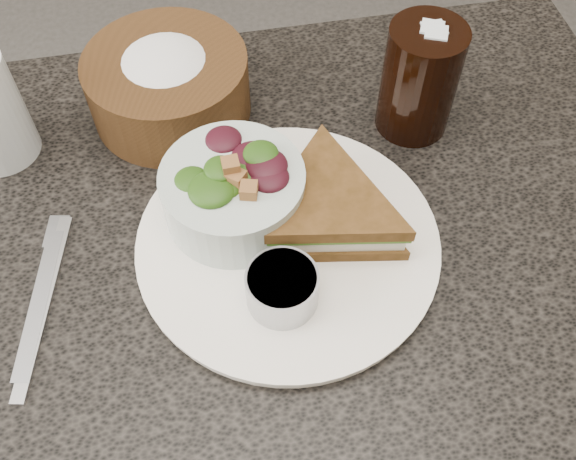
# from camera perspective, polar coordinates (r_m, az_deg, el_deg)

# --- Properties ---
(dining_table) EXTENTS (1.00, 0.70, 0.75)m
(dining_table) POSITION_cam_1_polar(r_m,az_deg,el_deg) (0.98, -3.88, -14.53)
(dining_table) COLOR black
(dining_table) RESTS_ON floor
(dinner_plate) EXTENTS (0.30, 0.30, 0.01)m
(dinner_plate) POSITION_cam_1_polar(r_m,az_deg,el_deg) (0.65, 0.00, -1.18)
(dinner_plate) COLOR white
(dinner_plate) RESTS_ON dining_table
(sandwich) EXTENTS (0.21, 0.21, 0.05)m
(sandwich) POSITION_cam_1_polar(r_m,az_deg,el_deg) (0.63, 3.37, 1.80)
(sandwich) COLOR brown
(sandwich) RESTS_ON dinner_plate
(salad_bowl) EXTENTS (0.17, 0.17, 0.08)m
(salad_bowl) POSITION_cam_1_polar(r_m,az_deg,el_deg) (0.63, -4.93, 3.88)
(salad_bowl) COLOR #B3C4BC
(salad_bowl) RESTS_ON dinner_plate
(dressing_ramekin) EXTENTS (0.08, 0.08, 0.04)m
(dressing_ramekin) POSITION_cam_1_polar(r_m,az_deg,el_deg) (0.59, -0.52, -5.21)
(dressing_ramekin) COLOR #999BA0
(dressing_ramekin) RESTS_ON dinner_plate
(orange_wedge) EXTENTS (0.08, 0.08, 0.02)m
(orange_wedge) POSITION_cam_1_polar(r_m,az_deg,el_deg) (0.67, 2.04, 4.16)
(orange_wedge) COLOR orange
(orange_wedge) RESTS_ON dinner_plate
(fork) EXTENTS (0.05, 0.16, 0.00)m
(fork) POSITION_cam_1_polar(r_m,az_deg,el_deg) (0.66, -21.22, -6.00)
(fork) COLOR #97999F
(fork) RESTS_ON dining_table
(knife) EXTENTS (0.05, 0.20, 0.00)m
(knife) POSITION_cam_1_polar(r_m,az_deg,el_deg) (0.66, -20.87, -6.07)
(knife) COLOR #ACADAF
(knife) RESTS_ON dining_table
(bread_basket) EXTENTS (0.18, 0.18, 0.10)m
(bread_basket) POSITION_cam_1_polar(r_m,az_deg,el_deg) (0.75, -10.72, 13.26)
(bread_basket) COLOR #513019
(bread_basket) RESTS_ON dining_table
(cola_glass) EXTENTS (0.09, 0.09, 0.14)m
(cola_glass) POSITION_cam_1_polar(r_m,az_deg,el_deg) (0.73, 11.69, 13.28)
(cola_glass) COLOR black
(cola_glass) RESTS_ON dining_table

